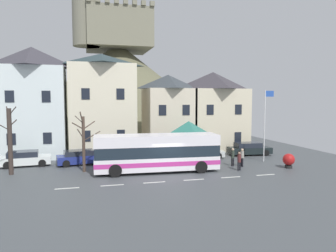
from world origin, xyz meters
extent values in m
cube|color=#474C50|center=(0.00, 0.00, -0.03)|extent=(40.00, 60.00, 0.06)
cube|color=silver|center=(-7.50, -1.64, 0.00)|extent=(1.60, 0.20, 0.01)
cube|color=silver|center=(-4.50, -1.64, 0.00)|extent=(1.60, 0.20, 0.01)
cube|color=silver|center=(-1.50, -1.64, 0.00)|extent=(1.60, 0.20, 0.01)
cube|color=silver|center=(1.50, -1.64, 0.00)|extent=(1.60, 0.20, 0.01)
cube|color=silver|center=(4.50, -1.64, 0.00)|extent=(1.60, 0.20, 0.01)
cube|color=silver|center=(7.50, -1.64, 0.00)|extent=(1.60, 0.20, 0.01)
cube|color=silver|center=(-11.33, 11.98, 4.61)|extent=(6.42, 5.96, 9.23)
pyramid|color=#3B3941|center=(-11.33, 11.98, 10.26)|extent=(6.42, 5.96, 2.06)
cube|color=black|center=(-12.93, 8.97, 2.21)|extent=(0.80, 0.06, 1.10)
cube|color=black|center=(-9.72, 8.97, 2.21)|extent=(0.80, 0.06, 1.10)
cube|color=black|center=(-12.93, 8.97, 6.22)|extent=(0.80, 0.06, 1.10)
cube|color=black|center=(-9.72, 8.97, 6.22)|extent=(0.80, 0.06, 1.10)
cube|color=beige|center=(-4.36, 12.20, 4.81)|extent=(6.84, 6.40, 9.63)
pyramid|color=#2B3B3F|center=(-4.36, 12.20, 10.25)|extent=(6.84, 6.40, 1.25)
cube|color=black|center=(-6.07, 8.97, 2.30)|extent=(0.80, 0.06, 1.10)
cube|color=black|center=(-2.65, 8.97, 2.30)|extent=(0.80, 0.06, 1.10)
cube|color=black|center=(-6.07, 8.97, 6.49)|extent=(0.80, 0.06, 1.10)
cube|color=black|center=(-2.65, 8.97, 6.49)|extent=(0.80, 0.06, 1.10)
cube|color=beige|center=(3.04, 11.61, 3.57)|extent=(5.21, 5.21, 7.14)
pyramid|color=#383E44|center=(3.04, 11.61, 7.93)|extent=(5.21, 5.21, 1.57)
cube|color=black|center=(1.74, 8.97, 1.71)|extent=(0.80, 0.06, 1.10)
cube|color=black|center=(4.34, 8.97, 1.71)|extent=(0.80, 0.06, 1.10)
cube|color=black|center=(1.74, 8.97, 4.81)|extent=(0.80, 0.06, 1.10)
cube|color=black|center=(4.34, 8.97, 4.81)|extent=(0.80, 0.06, 1.10)
cube|color=beige|center=(8.80, 12.30, 3.57)|extent=(6.77, 6.60, 7.14)
pyramid|color=#3A363D|center=(8.80, 12.30, 8.16)|extent=(6.77, 6.60, 2.04)
cube|color=black|center=(7.10, 8.97, 1.71)|extent=(0.80, 0.06, 1.10)
cube|color=black|center=(10.49, 8.97, 1.71)|extent=(0.80, 0.06, 1.10)
cube|color=black|center=(7.10, 8.97, 4.81)|extent=(0.80, 0.06, 1.10)
cube|color=black|center=(10.49, 8.97, 4.81)|extent=(0.80, 0.06, 1.10)
cone|color=#626147|center=(-0.10, 34.34, 7.93)|extent=(40.62, 40.62, 15.86)
cube|color=gray|center=(-0.10, 34.34, 17.83)|extent=(10.81, 10.81, 6.47)
cylinder|color=slate|center=(-5.50, 31.63, 18.38)|extent=(4.42, 4.42, 7.56)
cube|color=gray|center=(-3.70, 28.93, 21.44)|extent=(0.72, 0.70, 0.76)
cube|color=gray|center=(-2.26, 28.93, 21.44)|extent=(0.72, 0.70, 0.76)
cube|color=gray|center=(-0.82, 28.93, 21.44)|extent=(0.72, 0.70, 0.76)
cube|color=gray|center=(0.62, 28.93, 21.44)|extent=(0.72, 0.70, 0.76)
cube|color=gray|center=(2.06, 28.93, 21.44)|extent=(0.72, 0.70, 0.76)
cube|color=gray|center=(3.51, 28.93, 21.44)|extent=(0.72, 0.70, 0.76)
cube|color=gray|center=(4.95, 28.93, 21.44)|extent=(0.72, 0.70, 0.76)
cube|color=white|center=(-0.56, 1.69, 0.79)|extent=(10.21, 3.19, 1.07)
cube|color=#BF338C|center=(-0.56, 1.69, 0.84)|extent=(10.23, 3.21, 0.36)
cube|color=#19232D|center=(-0.56, 1.69, 1.77)|extent=(10.11, 3.14, 0.90)
cube|color=white|center=(-0.56, 1.69, 2.64)|extent=(10.21, 3.19, 0.84)
cube|color=#19232D|center=(4.49, 1.39, 1.77)|extent=(0.19, 2.18, 0.87)
cylinder|color=black|center=(2.93, 2.73, 0.50)|extent=(1.01, 0.34, 1.00)
cylinder|color=black|center=(2.78, 0.24, 0.50)|extent=(1.01, 0.34, 1.00)
cylinder|color=black|center=(-3.91, 3.14, 0.50)|extent=(1.01, 0.34, 1.00)
cylinder|color=black|center=(-4.06, 0.64, 0.50)|extent=(1.01, 0.34, 1.00)
cylinder|color=#473D33|center=(1.79, 7.03, 1.20)|extent=(0.14, 0.14, 2.40)
cylinder|color=#473D33|center=(5.09, 7.03, 1.20)|extent=(0.14, 0.14, 2.40)
cylinder|color=#473D33|center=(1.79, 3.73, 1.20)|extent=(0.14, 0.14, 2.40)
cylinder|color=#473D33|center=(5.09, 3.73, 1.20)|extent=(0.14, 0.14, 2.40)
pyramid|color=#2C7567|center=(3.44, 5.38, 3.13)|extent=(3.60, 3.60, 1.47)
cube|color=silver|center=(5.34, 6.36, 0.46)|extent=(4.02, 1.82, 0.56)
cube|color=#1E232D|center=(5.14, 6.36, 1.01)|extent=(2.42, 1.58, 0.55)
cylinder|color=black|center=(6.67, 7.16, 0.32)|extent=(0.64, 0.21, 0.64)
cylinder|color=black|center=(6.63, 5.50, 0.32)|extent=(0.64, 0.21, 0.64)
cylinder|color=black|center=(4.04, 7.22, 0.32)|extent=(0.64, 0.21, 0.64)
cylinder|color=black|center=(4.01, 5.56, 0.32)|extent=(0.64, 0.21, 0.64)
cube|color=silver|center=(-11.42, 6.96, 0.51)|extent=(4.39, 2.25, 0.67)
cube|color=#1E232D|center=(-11.63, 6.95, 1.09)|extent=(2.68, 1.88, 0.49)
cylinder|color=black|center=(-10.10, 7.99, 0.32)|extent=(0.65, 0.25, 0.64)
cylinder|color=black|center=(-9.95, 6.17, 0.32)|extent=(0.65, 0.25, 0.64)
cylinder|color=black|center=(-12.89, 7.75, 0.32)|extent=(0.65, 0.25, 0.64)
cylinder|color=black|center=(-12.73, 5.94, 0.32)|extent=(0.65, 0.25, 0.64)
cube|color=navy|center=(-6.58, 6.33, 0.53)|extent=(4.49, 2.28, 0.69)
cube|color=#1E232D|center=(-6.79, 6.30, 1.10)|extent=(2.76, 1.84, 0.45)
cylinder|color=black|center=(-5.29, 7.33, 0.32)|extent=(0.66, 0.29, 0.64)
cylinder|color=black|center=(-5.06, 5.72, 0.32)|extent=(0.66, 0.29, 0.64)
cylinder|color=black|center=(-8.10, 6.94, 0.32)|extent=(0.66, 0.29, 0.64)
cylinder|color=black|center=(-7.87, 5.33, 0.32)|extent=(0.66, 0.29, 0.64)
cube|color=black|center=(10.84, 6.87, 0.51)|extent=(4.52, 2.10, 0.66)
cube|color=#1E232D|center=(10.62, 6.88, 1.10)|extent=(2.75, 1.76, 0.50)
cylinder|color=black|center=(12.35, 7.60, 0.32)|extent=(0.65, 0.25, 0.64)
cylinder|color=black|center=(12.22, 5.91, 0.32)|extent=(0.65, 0.25, 0.64)
cylinder|color=black|center=(9.45, 7.82, 0.32)|extent=(0.65, 0.25, 0.64)
cylinder|color=black|center=(9.32, 6.13, 0.32)|extent=(0.65, 0.25, 0.64)
cylinder|color=black|center=(3.68, 3.72, 0.40)|extent=(0.18, 0.18, 0.80)
cylinder|color=black|center=(3.73, 3.51, 0.40)|extent=(0.18, 0.18, 0.80)
cylinder|color=#232B38|center=(3.70, 3.62, 1.06)|extent=(0.34, 0.34, 0.60)
sphere|color=#9E7A60|center=(3.70, 3.62, 1.46)|extent=(0.20, 0.20, 0.20)
cylinder|color=black|center=(6.30, 0.34, 0.38)|extent=(0.13, 0.13, 0.75)
cylinder|color=black|center=(6.12, 0.31, 0.38)|extent=(0.13, 0.13, 0.75)
cylinder|color=#512323|center=(6.21, 0.33, 1.03)|extent=(0.29, 0.29, 0.65)
sphere|color=#9E7A60|center=(6.21, 0.33, 1.47)|extent=(0.22, 0.22, 0.22)
cylinder|color=black|center=(6.51, 1.98, 0.39)|extent=(0.12, 0.12, 0.77)
cylinder|color=black|center=(6.44, 2.15, 0.39)|extent=(0.12, 0.12, 0.77)
cylinder|color=#2D382D|center=(6.47, 2.06, 1.06)|extent=(0.28, 0.28, 0.67)
sphere|color=#D1AD89|center=(6.47, 2.06, 1.51)|extent=(0.22, 0.22, 0.22)
cylinder|color=black|center=(7.18, 1.75, 0.41)|extent=(0.13, 0.13, 0.82)
cylinder|color=black|center=(7.18, 1.56, 0.41)|extent=(0.13, 0.13, 0.82)
cylinder|color=gray|center=(7.18, 1.65, 1.08)|extent=(0.31, 0.31, 0.62)
sphere|color=#D1AD89|center=(7.18, 1.65, 1.50)|extent=(0.23, 0.23, 0.23)
cube|color=#33473D|center=(2.22, 7.08, 0.45)|extent=(1.58, 0.45, 0.08)
cube|color=#33473D|center=(2.22, 7.30, 0.67)|extent=(1.58, 0.06, 0.40)
cube|color=#2D2D33|center=(1.51, 7.08, 0.23)|extent=(0.08, 0.36, 0.45)
cube|color=#2D2D33|center=(2.93, 7.08, 0.23)|extent=(0.08, 0.36, 0.45)
cylinder|color=silver|center=(10.37, 3.36, 3.42)|extent=(0.10, 0.10, 6.83)
cube|color=#264CA5|center=(10.82, 3.36, 6.48)|extent=(0.90, 0.03, 0.56)
cylinder|color=black|center=(10.80, 0.08, 0.12)|extent=(0.61, 0.61, 0.25)
sphere|color=#B21919|center=(10.80, 0.08, 0.76)|extent=(1.02, 1.02, 1.02)
cylinder|color=#382D28|center=(-11.97, 3.65, 2.63)|extent=(0.35, 0.35, 5.26)
cylinder|color=#382D28|center=(-11.74, 3.93, 4.08)|extent=(0.54, 0.64, 0.55)
cylinder|color=#382D28|center=(-11.66, 3.43, 5.04)|extent=(0.70, 0.54, 0.74)
cylinder|color=#382D28|center=(-12.29, 3.16, 3.85)|extent=(0.72, 1.04, 0.67)
cylinder|color=#382D28|center=(-12.12, 4.02, 5.01)|extent=(0.41, 0.83, 0.78)
cylinder|color=#47382D|center=(-6.36, 3.20, 2.28)|extent=(0.25, 0.25, 4.56)
cylinder|color=#47382D|center=(-5.68, 3.35, 2.93)|extent=(1.41, 0.37, 0.78)
cylinder|color=#47382D|center=(-5.89, 3.41, 3.83)|extent=(1.01, 0.53, 0.68)
cylinder|color=#47382D|center=(-6.80, 3.30, 3.79)|extent=(0.94, 0.31, 0.60)
cylinder|color=#47382D|center=(-6.66, 2.98, 4.32)|extent=(0.68, 0.51, 0.69)
cylinder|color=#47382D|center=(-6.47, 2.88, 4.41)|extent=(0.33, 0.75, 1.15)
cylinder|color=#47382D|center=(-6.59, 3.54, 3.11)|extent=(0.57, 0.78, 0.76)
camera|label=1|loc=(-6.37, -23.83, 5.99)|focal=34.42mm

